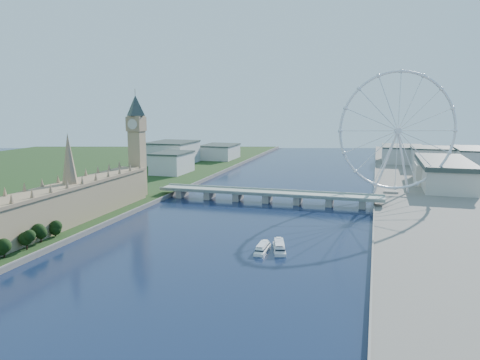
% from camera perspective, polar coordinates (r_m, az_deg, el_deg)
% --- Properties ---
extents(parliament_range, '(24.00, 200.00, 70.00)m').
position_cam_1_polar(parliament_range, '(389.87, -19.87, -2.56)').
color(parliament_range, tan).
rests_on(parliament_range, ground).
extents(big_ben, '(20.02, 20.02, 110.00)m').
position_cam_1_polar(big_ben, '(474.31, -12.50, 5.68)').
color(big_ben, tan).
rests_on(big_ben, ground).
extents(westminster_bridge, '(220.00, 22.00, 9.50)m').
position_cam_1_polar(westminster_bridge, '(457.14, 3.37, -1.83)').
color(westminster_bridge, gray).
rests_on(westminster_bridge, ground).
extents(london_eye, '(113.60, 39.12, 124.30)m').
position_cam_1_polar(london_eye, '(493.62, 18.69, 5.66)').
color(london_eye, silver).
rests_on(london_eye, ground).
extents(county_hall, '(54.00, 144.00, 35.00)m').
position_cam_1_polar(county_hall, '(580.25, 23.48, -0.86)').
color(county_hall, beige).
rests_on(county_hall, ground).
extents(city_skyline, '(505.00, 280.00, 32.00)m').
position_cam_1_polar(city_skyline, '(704.36, 11.24, 2.81)').
color(city_skyline, beige).
rests_on(city_skyline, ground).
extents(tour_boat_near, '(6.69, 26.21, 5.75)m').
position_cam_1_polar(tour_boat_near, '(307.57, 2.74, -8.69)').
color(tour_boat_near, white).
rests_on(tour_boat_near, ground).
extents(tour_boat_far, '(14.86, 30.77, 6.59)m').
position_cam_1_polar(tour_boat_far, '(309.90, 4.81, -8.57)').
color(tour_boat_far, silver).
rests_on(tour_boat_far, ground).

